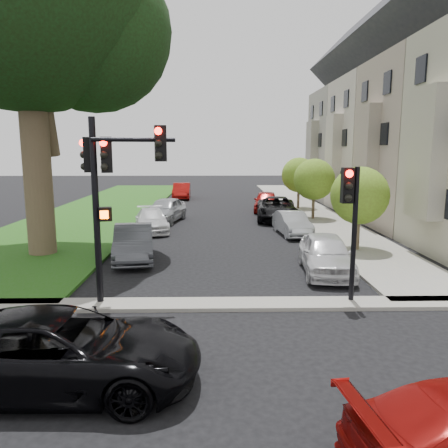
{
  "coord_description": "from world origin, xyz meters",
  "views": [
    {
      "loc": [
        -0.29,
        -10.51,
        4.64
      ],
      "look_at": [
        0.0,
        5.0,
        2.0
      ],
      "focal_mm": 35.0,
      "sensor_mm": 36.0,
      "label": 1
    }
  ],
  "objects_px": {
    "small_tree_c": "(299,175)",
    "car_parked_9": "(182,191)",
    "car_parked_2": "(277,209)",
    "car_parked_5": "(134,243)",
    "car_parked_6": "(152,220)",
    "traffic_signal_secondary": "(351,209)",
    "car_parked_3": "(266,201)",
    "car_parked_1": "(292,223)",
    "small_tree_b": "(314,179)",
    "small_tree_a": "(360,196)",
    "car_cross_near": "(60,350)",
    "traffic_signal_main": "(110,178)",
    "car_parked_0": "(326,254)",
    "car_parked_7": "(165,210)"
  },
  "relations": [
    {
      "from": "small_tree_c",
      "to": "car_parked_9",
      "type": "height_order",
      "value": "small_tree_c"
    },
    {
      "from": "small_tree_c",
      "to": "car_parked_2",
      "type": "relative_size",
      "value": 0.73
    },
    {
      "from": "small_tree_c",
      "to": "car_parked_5",
      "type": "xyz_separation_m",
      "value": [
        -9.99,
        -15.87,
        -1.96
      ]
    },
    {
      "from": "car_parked_6",
      "to": "car_parked_9",
      "type": "distance_m",
      "value": 17.11
    },
    {
      "from": "traffic_signal_secondary",
      "to": "car_parked_3",
      "type": "height_order",
      "value": "traffic_signal_secondary"
    },
    {
      "from": "car_parked_5",
      "to": "car_parked_1",
      "type": "bearing_deg",
      "value": 25.68
    },
    {
      "from": "small_tree_b",
      "to": "car_parked_2",
      "type": "relative_size",
      "value": 0.73
    },
    {
      "from": "car_parked_1",
      "to": "traffic_signal_secondary",
      "type": "bearing_deg",
      "value": -97.01
    },
    {
      "from": "small_tree_a",
      "to": "car_cross_near",
      "type": "distance_m",
      "value": 15.01
    },
    {
      "from": "car_parked_2",
      "to": "small_tree_c",
      "type": "bearing_deg",
      "value": 70.64
    },
    {
      "from": "small_tree_b",
      "to": "traffic_signal_main",
      "type": "height_order",
      "value": "traffic_signal_main"
    },
    {
      "from": "car_parked_1",
      "to": "car_parked_2",
      "type": "distance_m",
      "value": 5.21
    },
    {
      "from": "small_tree_a",
      "to": "car_parked_2",
      "type": "relative_size",
      "value": 0.7
    },
    {
      "from": "traffic_signal_main",
      "to": "car_parked_3",
      "type": "relative_size",
      "value": 1.23
    },
    {
      "from": "car_parked_0",
      "to": "car_parked_5",
      "type": "bearing_deg",
      "value": 169.31
    },
    {
      "from": "car_parked_1",
      "to": "car_parked_2",
      "type": "bearing_deg",
      "value": 85.68
    },
    {
      "from": "small_tree_a",
      "to": "car_parked_0",
      "type": "xyz_separation_m",
      "value": [
        -2.33,
        -3.46,
        -1.85
      ]
    },
    {
      "from": "small_tree_c",
      "to": "traffic_signal_main",
      "type": "bearing_deg",
      "value": -114.16
    },
    {
      "from": "small_tree_c",
      "to": "car_parked_2",
      "type": "distance_m",
      "value": 6.14
    },
    {
      "from": "small_tree_a",
      "to": "car_parked_9",
      "type": "xyz_separation_m",
      "value": [
        -9.78,
        22.46,
        -1.85
      ]
    },
    {
      "from": "car_parked_6",
      "to": "car_parked_3",
      "type": "bearing_deg",
      "value": 36.24
    },
    {
      "from": "traffic_signal_secondary",
      "to": "small_tree_c",
      "type": "bearing_deg",
      "value": 83.31
    },
    {
      "from": "traffic_signal_secondary",
      "to": "car_parked_7",
      "type": "distance_m",
      "value": 17.25
    },
    {
      "from": "car_parked_1",
      "to": "car_parked_7",
      "type": "relative_size",
      "value": 0.84
    },
    {
      "from": "small_tree_a",
      "to": "car_parked_5",
      "type": "xyz_separation_m",
      "value": [
        -9.99,
        -1.3,
        -1.86
      ]
    },
    {
      "from": "small_tree_b",
      "to": "car_parked_2",
      "type": "height_order",
      "value": "small_tree_b"
    },
    {
      "from": "small_tree_c",
      "to": "car_parked_5",
      "type": "height_order",
      "value": "small_tree_c"
    },
    {
      "from": "small_tree_a",
      "to": "traffic_signal_secondary",
      "type": "xyz_separation_m",
      "value": [
        -2.5,
        -6.79,
        0.3
      ]
    },
    {
      "from": "small_tree_c",
      "to": "traffic_signal_secondary",
      "type": "relative_size",
      "value": 0.98
    },
    {
      "from": "traffic_signal_main",
      "to": "car_parked_1",
      "type": "relative_size",
      "value": 1.41
    },
    {
      "from": "small_tree_b",
      "to": "car_parked_3",
      "type": "xyz_separation_m",
      "value": [
        -2.64,
        4.33,
        -1.94
      ]
    },
    {
      "from": "traffic_signal_secondary",
      "to": "car_parked_6",
      "type": "bearing_deg",
      "value": 122.37
    },
    {
      "from": "traffic_signal_secondary",
      "to": "car_parked_9",
      "type": "distance_m",
      "value": 30.22
    },
    {
      "from": "car_parked_1",
      "to": "car_parked_2",
      "type": "xyz_separation_m",
      "value": [
        -0.14,
        5.21,
        0.13
      ]
    },
    {
      "from": "car_parked_2",
      "to": "car_parked_6",
      "type": "distance_m",
      "value": 8.7
    },
    {
      "from": "car_parked_0",
      "to": "car_parked_2",
      "type": "bearing_deg",
      "value": 95.55
    },
    {
      "from": "car_parked_7",
      "to": "car_parked_2",
      "type": "bearing_deg",
      "value": 15.91
    },
    {
      "from": "car_parked_7",
      "to": "car_parked_9",
      "type": "bearing_deg",
      "value": 101.44
    },
    {
      "from": "small_tree_c",
      "to": "traffic_signal_secondary",
      "type": "bearing_deg",
      "value": -96.69
    },
    {
      "from": "car_parked_1",
      "to": "car_parked_6",
      "type": "xyz_separation_m",
      "value": [
        -7.91,
        1.28,
        -0.0
      ]
    },
    {
      "from": "car_parked_1",
      "to": "car_parked_3",
      "type": "relative_size",
      "value": 0.87
    },
    {
      "from": "car_parked_1",
      "to": "car_parked_2",
      "type": "relative_size",
      "value": 0.71
    },
    {
      "from": "small_tree_b",
      "to": "small_tree_c",
      "type": "xyz_separation_m",
      "value": [
        0.0,
        5.33,
        -0.01
      ]
    },
    {
      "from": "small_tree_c",
      "to": "car_parked_3",
      "type": "bearing_deg",
      "value": -159.35
    },
    {
      "from": "car_parked_1",
      "to": "car_parked_9",
      "type": "bearing_deg",
      "value": 106.28
    },
    {
      "from": "small_tree_c",
      "to": "traffic_signal_main",
      "type": "xyz_separation_m",
      "value": [
        -9.56,
        -21.32,
        1.13
      ]
    },
    {
      "from": "car_parked_0",
      "to": "car_parked_9",
      "type": "distance_m",
      "value": 26.97
    },
    {
      "from": "traffic_signal_secondary",
      "to": "traffic_signal_main",
      "type": "bearing_deg",
      "value": 179.64
    },
    {
      "from": "traffic_signal_secondary",
      "to": "car_cross_near",
      "type": "relative_size",
      "value": 0.75
    },
    {
      "from": "small_tree_c",
      "to": "car_parked_0",
      "type": "bearing_deg",
      "value": -97.35
    }
  ]
}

